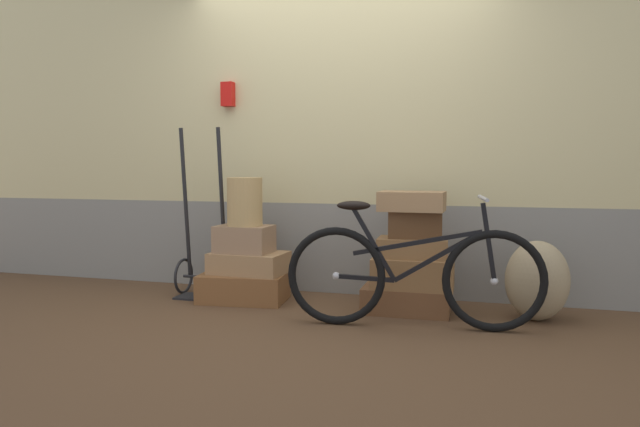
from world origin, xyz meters
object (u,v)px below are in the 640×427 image
at_px(suitcase_2, 244,239).
at_px(suitcase_0, 244,287).
at_px(wicker_basket, 245,202).
at_px(luggage_trolley, 204,257).
at_px(suitcase_4, 413,273).
at_px(suitcase_3, 406,299).
at_px(burlap_sack, 537,281).
at_px(suitcase_5, 413,248).
at_px(bicycle, 413,275).
at_px(suitcase_6, 415,224).
at_px(suitcase_1, 249,263).
at_px(suitcase_7, 412,201).

bearing_deg(suitcase_2, suitcase_0, -99.10).
bearing_deg(wicker_basket, luggage_trolley, 168.96).
relative_size(suitcase_0, suitcase_4, 1.15).
bearing_deg(suitcase_3, burlap_sack, 0.54).
height_order(suitcase_5, luggage_trolley, luggage_trolley).
relative_size(suitcase_2, bicycle, 0.25).
distance_m(suitcase_4, suitcase_5, 0.18).
height_order(suitcase_6, bicycle, bicycle).
relative_size(suitcase_4, wicker_basket, 1.53).
bearing_deg(suitcase_1, suitcase_7, 1.84).
bearing_deg(bicycle, suitcase_2, 162.97).
relative_size(suitcase_3, luggage_trolley, 0.46).
bearing_deg(suitcase_5, wicker_basket, 177.38).
distance_m(suitcase_3, luggage_trolley, 1.66).
relative_size(suitcase_5, suitcase_7, 1.08).
bearing_deg(bicycle, suitcase_1, 162.10).
bearing_deg(suitcase_3, luggage_trolley, 176.18).
bearing_deg(luggage_trolley, suitcase_7, -2.41).
bearing_deg(wicker_basket, suitcase_3, -0.15).
bearing_deg(suitcase_0, bicycle, -22.22).
distance_m(suitcase_3, suitcase_4, 0.21).
distance_m(suitcase_0, burlap_sack, 2.15).
distance_m(suitcase_0, bicycle, 1.43).
xyz_separation_m(suitcase_3, suitcase_4, (0.05, -0.03, 0.20)).
bearing_deg(suitcase_1, burlap_sack, 2.50).
height_order(suitcase_0, suitcase_2, suitcase_2).
relative_size(suitcase_3, suitcase_4, 1.08).
bearing_deg(burlap_sack, bicycle, -151.98).
bearing_deg(suitcase_5, suitcase_3, -167.60).
relative_size(suitcase_0, bicycle, 0.40).
bearing_deg(suitcase_1, suitcase_6, 2.85).
xyz_separation_m(suitcase_6, luggage_trolley, (-1.70, 0.05, -0.32)).
xyz_separation_m(suitcase_4, suitcase_6, (0.00, 0.06, 0.34)).
bearing_deg(suitcase_0, suitcase_5, -5.34).
bearing_deg(burlap_sack, suitcase_6, 179.37).
bearing_deg(burlap_sack, suitcase_5, -179.12).
xyz_separation_m(suitcase_2, burlap_sack, (2.14, 0.01, -0.21)).
xyz_separation_m(suitcase_4, wicker_basket, (-1.29, 0.03, 0.48)).
height_order(suitcase_7, luggage_trolley, luggage_trolley).
height_order(suitcase_3, luggage_trolley, luggage_trolley).
bearing_deg(suitcase_4, suitcase_2, 177.15).
distance_m(suitcase_1, suitcase_4, 1.27).
bearing_deg(suitcase_7, wicker_basket, -178.62).
distance_m(suitcase_0, suitcase_7, 1.46).
bearing_deg(suitcase_0, luggage_trolley, 161.98).
xyz_separation_m(suitcase_0, luggage_trolley, (-0.38, 0.08, 0.21)).
height_order(suitcase_3, wicker_basket, wicker_basket).
xyz_separation_m(luggage_trolley, bicycle, (1.73, -0.48, 0.04)).
distance_m(suitcase_1, suitcase_7, 1.35).
height_order(suitcase_4, suitcase_7, suitcase_7).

